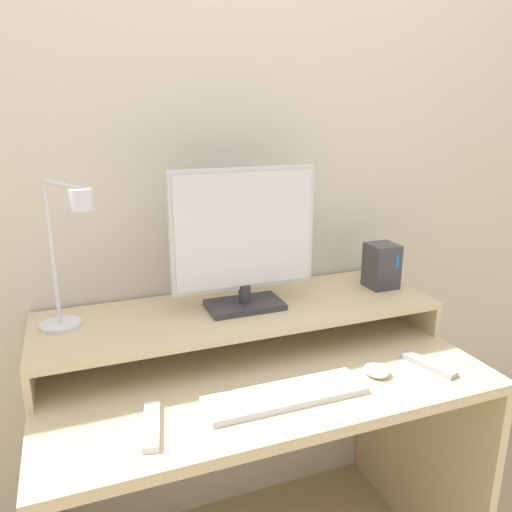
% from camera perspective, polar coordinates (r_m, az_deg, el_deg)
% --- Properties ---
extents(wall_back, '(6.00, 0.05, 2.50)m').
position_cam_1_polar(wall_back, '(1.64, -4.44, 9.03)').
color(wall_back, beige).
rests_on(wall_back, ground_plane).
extents(desk, '(1.21, 0.68, 0.76)m').
position_cam_1_polar(desk, '(1.57, 0.31, -19.49)').
color(desk, beige).
rests_on(desk, ground_plane).
extents(monitor_shelf, '(1.21, 0.37, 0.12)m').
position_cam_1_polar(monitor_shelf, '(1.54, -1.75, -6.52)').
color(monitor_shelf, beige).
rests_on(monitor_shelf, desk).
extents(monitor, '(0.44, 0.13, 0.42)m').
position_cam_1_polar(monitor, '(1.46, -1.37, 1.99)').
color(monitor, '#38383D').
rests_on(monitor, monitor_shelf).
extents(desk_lamp, '(0.17, 0.25, 0.41)m').
position_cam_1_polar(desk_lamp, '(1.36, -20.82, -0.34)').
color(desk_lamp, silver).
rests_on(desk_lamp, monitor_shelf).
extents(router_dock, '(0.09, 0.10, 0.15)m').
position_cam_1_polar(router_dock, '(1.74, 14.15, -1.07)').
color(router_dock, '#3D3D42').
rests_on(router_dock, monitor_shelf).
extents(keyboard, '(0.41, 0.11, 0.02)m').
position_cam_1_polar(keyboard, '(1.30, 3.40, -15.56)').
color(keyboard, silver).
rests_on(keyboard, desk).
extents(mouse, '(0.07, 0.08, 0.03)m').
position_cam_1_polar(mouse, '(1.43, 13.61, -12.59)').
color(mouse, white).
rests_on(mouse, desk).
extents(remote_control, '(0.07, 0.18, 0.02)m').
position_cam_1_polar(remote_control, '(1.22, -11.87, -18.47)').
color(remote_control, white).
rests_on(remote_control, desk).
extents(remote_secondary, '(0.08, 0.17, 0.02)m').
position_cam_1_polar(remote_secondary, '(1.51, 19.09, -11.66)').
color(remote_secondary, '#99999E').
rests_on(remote_secondary, desk).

